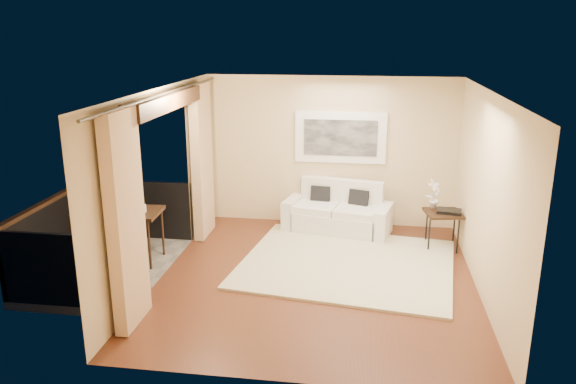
% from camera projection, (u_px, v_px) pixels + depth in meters
% --- Properties ---
extents(floor, '(5.00, 5.00, 0.00)m').
position_uv_depth(floor, '(316.00, 279.00, 8.13)').
color(floor, '#5C2F1B').
rests_on(floor, ground).
extents(room_shell, '(5.00, 6.40, 5.00)m').
position_uv_depth(room_shell, '(164.00, 102.00, 7.71)').
color(room_shell, white).
rests_on(room_shell, ground).
extents(balcony, '(1.81, 2.60, 1.17)m').
position_uv_depth(balcony, '(100.00, 255.00, 8.53)').
color(balcony, '#605B56').
rests_on(balcony, ground).
extents(curtains, '(0.16, 4.80, 2.64)m').
position_uv_depth(curtains, '(171.00, 185.00, 8.04)').
color(curtains, tan).
rests_on(curtains, ground).
extents(artwork, '(1.62, 0.07, 0.92)m').
position_uv_depth(artwork, '(340.00, 138.00, 9.99)').
color(artwork, white).
rests_on(artwork, room_shell).
extents(rug, '(3.49, 3.14, 0.04)m').
position_uv_depth(rug, '(347.00, 263.00, 8.62)').
color(rug, beige).
rests_on(rug, floor).
extents(sofa, '(1.97, 1.16, 0.89)m').
position_uv_depth(sofa, '(338.00, 214.00, 9.99)').
color(sofa, white).
rests_on(sofa, floor).
extents(side_table, '(0.64, 0.64, 0.61)m').
position_uv_depth(side_table, '(443.00, 215.00, 9.15)').
color(side_table, black).
rests_on(side_table, floor).
extents(tray, '(0.43, 0.35, 0.05)m').
position_uv_depth(tray, '(449.00, 211.00, 9.10)').
color(tray, black).
rests_on(tray, side_table).
extents(orchid, '(0.31, 0.31, 0.49)m').
position_uv_depth(orchid, '(434.00, 194.00, 9.25)').
color(orchid, white).
rests_on(orchid, side_table).
extents(bistro_table, '(0.72, 0.72, 0.81)m').
position_uv_depth(bistro_table, '(137.00, 216.00, 8.56)').
color(bistro_table, black).
rests_on(bistro_table, balcony).
extents(balcony_chair_far, '(0.45, 0.45, 0.90)m').
position_uv_depth(balcony_chair_far, '(111.00, 214.00, 9.32)').
color(balcony_chair_far, black).
rests_on(balcony_chair_far, balcony).
extents(balcony_chair_near, '(0.55, 0.55, 1.01)m').
position_uv_depth(balcony_chair_near, '(86.00, 244.00, 7.85)').
color(balcony_chair_near, black).
rests_on(balcony_chair_near, balcony).
extents(ice_bucket, '(0.18, 0.18, 0.20)m').
position_uv_depth(ice_bucket, '(126.00, 203.00, 8.63)').
color(ice_bucket, white).
rests_on(ice_bucket, bistro_table).
extents(candle, '(0.06, 0.06, 0.07)m').
position_uv_depth(candle, '(142.00, 206.00, 8.68)').
color(candle, red).
rests_on(candle, bistro_table).
extents(vase, '(0.04, 0.04, 0.18)m').
position_uv_depth(vase, '(132.00, 209.00, 8.36)').
color(vase, silver).
rests_on(vase, bistro_table).
extents(glass_a, '(0.06, 0.06, 0.12)m').
position_uv_depth(glass_a, '(139.00, 209.00, 8.44)').
color(glass_a, white).
rests_on(glass_a, bistro_table).
extents(glass_b, '(0.06, 0.06, 0.12)m').
position_uv_depth(glass_b, '(144.00, 208.00, 8.48)').
color(glass_b, silver).
rests_on(glass_b, bistro_table).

